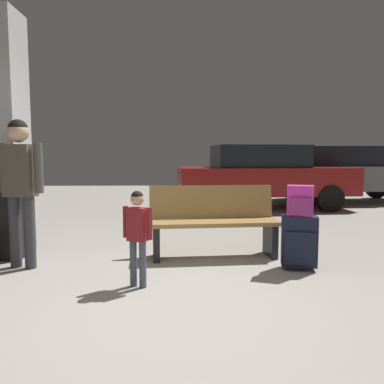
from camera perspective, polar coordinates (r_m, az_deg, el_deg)
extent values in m
cube|color=gray|center=(7.20, -2.85, -5.08)|extent=(18.00, 18.00, 0.10)
cube|color=black|center=(5.37, -26.34, -3.33)|extent=(0.57, 0.57, 1.00)
cube|color=#9E7A42|center=(4.75, 3.36, -4.59)|extent=(1.63, 0.55, 0.05)
cube|color=#9E7A42|center=(4.96, 2.90, -1.41)|extent=(1.60, 0.23, 0.42)
cube|color=black|center=(4.73, -5.37, -7.51)|extent=(0.11, 0.40, 0.41)
cube|color=black|center=(4.96, 11.63, -7.00)|extent=(0.11, 0.40, 0.41)
cube|color=#191E33|center=(4.43, 15.75, -7.06)|extent=(0.41, 0.27, 0.56)
cube|color=#191E33|center=(4.34, 15.90, -8.15)|extent=(0.34, 0.09, 0.36)
cube|color=#A5A5AA|center=(4.46, 15.72, -3.47)|extent=(0.14, 0.05, 0.02)
cylinder|color=black|center=(4.57, 13.50, -10.52)|extent=(0.03, 0.05, 0.04)
cylinder|color=black|center=(4.61, 17.53, -10.50)|extent=(0.03, 0.05, 0.04)
cube|color=#D833A5|center=(4.36, 15.90, -1.27)|extent=(0.32, 0.24, 0.34)
cube|color=#8E2B70|center=(4.27, 15.86, -2.09)|extent=(0.23, 0.10, 0.19)
cylinder|color=black|center=(4.34, 15.96, 0.80)|extent=(0.06, 0.04, 0.02)
cylinder|color=#4C5160|center=(3.75, -7.39, -10.71)|extent=(0.07, 0.07, 0.45)
cylinder|color=#4C5160|center=(3.80, -8.77, -10.50)|extent=(0.07, 0.07, 0.45)
cube|color=maroon|center=(3.69, -8.16, -4.81)|extent=(0.21, 0.18, 0.32)
cylinder|color=maroon|center=(3.62, -6.36, -4.72)|extent=(0.05, 0.05, 0.31)
cylinder|color=maroon|center=(3.76, -9.91, -4.40)|extent=(0.05, 0.05, 0.31)
sphere|color=tan|center=(3.65, -8.21, -1.02)|extent=(0.13, 0.13, 0.13)
sphere|color=black|center=(3.65, -8.22, -0.74)|extent=(0.12, 0.12, 0.12)
cylinder|color=white|center=(3.80, -8.29, -4.26)|extent=(0.06, 0.06, 0.10)
cylinder|color=red|center=(3.79, -8.31, -3.14)|extent=(0.01, 0.01, 0.06)
cylinder|color=#38383D|center=(4.67, -23.13, -5.61)|extent=(0.12, 0.12, 0.82)
cylinder|color=#38383D|center=(4.78, -24.95, -5.43)|extent=(0.12, 0.12, 0.82)
cube|color=#4C473D|center=(4.65, -24.39, 2.95)|extent=(0.37, 0.28, 0.58)
cylinder|color=#4C473D|center=(4.50, -21.99, 3.34)|extent=(0.10, 0.10, 0.55)
cylinder|color=#4C473D|center=(4.79, -26.67, 3.26)|extent=(0.10, 0.10, 0.55)
sphere|color=tan|center=(4.65, -24.60, 8.17)|extent=(0.23, 0.23, 0.23)
sphere|color=black|center=(4.65, -24.61, 8.57)|extent=(0.21, 0.21, 0.21)
cube|color=maroon|center=(9.34, 10.69, 1.72)|extent=(4.21, 1.97, 0.64)
cube|color=black|center=(9.28, 9.86, 5.29)|extent=(2.20, 1.68, 0.52)
cylinder|color=black|center=(10.55, 16.21, 0.00)|extent=(0.61, 0.24, 0.60)
cylinder|color=black|center=(9.10, 19.97, -0.96)|extent=(0.61, 0.24, 0.60)
cylinder|color=black|center=(9.88, 2.08, -0.14)|extent=(0.61, 0.24, 0.60)
cylinder|color=black|center=(8.31, 3.59, -1.22)|extent=(0.61, 0.24, 0.60)
cube|color=slate|center=(11.29, 22.00, 2.05)|extent=(4.11, 1.72, 0.64)
cube|color=black|center=(11.22, 21.40, 5.02)|extent=(2.11, 1.55, 0.52)
cylinder|color=black|center=(12.61, 25.85, 0.53)|extent=(0.60, 0.20, 0.60)
cylinder|color=black|center=(11.61, 14.45, 0.53)|extent=(0.60, 0.20, 0.60)
cylinder|color=black|center=(10.10, 17.04, -0.26)|extent=(0.60, 0.20, 0.60)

